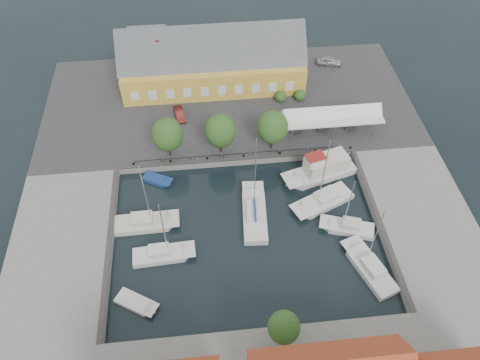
{
  "coord_description": "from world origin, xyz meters",
  "views": [
    {
      "loc": [
        -4.18,
        -34.03,
        47.05
      ],
      "look_at": [
        0.0,
        6.0,
        1.5
      ],
      "focal_mm": 35.0,
      "sensor_mm": 36.0,
      "label": 1
    }
  ],
  "objects_px": {
    "car_silver": "(329,61)",
    "east_boat_a": "(323,201)",
    "center_sailboat": "(254,214)",
    "east_boat_c": "(370,269)",
    "east_boat_b": "(348,228)",
    "west_boat_c": "(162,255)",
    "launch_sw": "(136,303)",
    "warehouse": "(209,63)",
    "west_boat_b": "(145,223)",
    "car_red": "(180,114)",
    "tent_canopy": "(333,117)",
    "trawler": "(322,170)",
    "launch_nw": "(157,180)"
  },
  "relations": [
    {
      "from": "east_boat_a",
      "to": "car_silver",
      "type": "bearing_deg",
      "value": 75.67
    },
    {
      "from": "west_boat_b",
      "to": "launch_sw",
      "type": "bearing_deg",
      "value": -93.83
    },
    {
      "from": "warehouse",
      "to": "center_sailboat",
      "type": "xyz_separation_m",
      "value": [
        3.9,
        -27.24,
        -4.06
      ]
    },
    {
      "from": "car_red",
      "to": "west_boat_b",
      "type": "height_order",
      "value": "west_boat_b"
    },
    {
      "from": "west_boat_b",
      "to": "west_boat_c",
      "type": "bearing_deg",
      "value": -66.11
    },
    {
      "from": "tent_canopy",
      "to": "east_boat_b",
      "type": "height_order",
      "value": "east_boat_b"
    },
    {
      "from": "center_sailboat",
      "to": "east_boat_b",
      "type": "xyz_separation_m",
      "value": [
        11.14,
        -3.23,
        -0.1
      ]
    },
    {
      "from": "east_boat_a",
      "to": "west_boat_b",
      "type": "bearing_deg",
      "value": -177.11
    },
    {
      "from": "warehouse",
      "to": "east_boat_a",
      "type": "height_order",
      "value": "east_boat_a"
    },
    {
      "from": "car_red",
      "to": "center_sailboat",
      "type": "xyz_separation_m",
      "value": [
        8.89,
        -18.74,
        -1.23
      ]
    },
    {
      "from": "warehouse",
      "to": "trawler",
      "type": "xyz_separation_m",
      "value": [
        13.74,
        -21.32,
        -3.41
      ]
    },
    {
      "from": "car_silver",
      "to": "east_boat_b",
      "type": "height_order",
      "value": "east_boat_b"
    },
    {
      "from": "car_silver",
      "to": "east_boat_a",
      "type": "bearing_deg",
      "value": 179.19
    },
    {
      "from": "car_silver",
      "to": "east_boat_a",
      "type": "relative_size",
      "value": 0.34
    },
    {
      "from": "west_boat_b",
      "to": "west_boat_c",
      "type": "xyz_separation_m",
      "value": [
        2.12,
        -4.8,
        0.0
      ]
    },
    {
      "from": "car_red",
      "to": "west_boat_c",
      "type": "height_order",
      "value": "west_boat_c"
    },
    {
      "from": "car_silver",
      "to": "warehouse",
      "type": "bearing_deg",
      "value": 110.07
    },
    {
      "from": "east_boat_c",
      "to": "launch_nw",
      "type": "relative_size",
      "value": 2.46
    },
    {
      "from": "west_boat_c",
      "to": "launch_sw",
      "type": "height_order",
      "value": "west_boat_c"
    },
    {
      "from": "east_boat_c",
      "to": "east_boat_a",
      "type": "bearing_deg",
      "value": 106.94
    },
    {
      "from": "tent_canopy",
      "to": "car_silver",
      "type": "bearing_deg",
      "value": 77.47
    },
    {
      "from": "warehouse",
      "to": "car_silver",
      "type": "distance_m",
      "value": 20.51
    },
    {
      "from": "tent_canopy",
      "to": "east_boat_c",
      "type": "distance_m",
      "value": 22.7
    },
    {
      "from": "tent_canopy",
      "to": "car_silver",
      "type": "height_order",
      "value": "tent_canopy"
    },
    {
      "from": "east_boat_b",
      "to": "west_boat_b",
      "type": "height_order",
      "value": "west_boat_b"
    },
    {
      "from": "launch_sw",
      "to": "west_boat_b",
      "type": "bearing_deg",
      "value": 86.17
    },
    {
      "from": "warehouse",
      "to": "car_red",
      "type": "xyz_separation_m",
      "value": [
        -4.99,
        -8.5,
        -2.83
      ]
    },
    {
      "from": "warehouse",
      "to": "car_red",
      "type": "distance_m",
      "value": 10.26
    },
    {
      "from": "east_boat_c",
      "to": "launch_nw",
      "type": "distance_m",
      "value": 29.35
    },
    {
      "from": "center_sailboat",
      "to": "trawler",
      "type": "xyz_separation_m",
      "value": [
        9.83,
        5.92,
        0.65
      ]
    },
    {
      "from": "center_sailboat",
      "to": "east_boat_c",
      "type": "xyz_separation_m",
      "value": [
        12.17,
        -9.05,
        -0.1
      ]
    },
    {
      "from": "east_boat_c",
      "to": "launch_sw",
      "type": "relative_size",
      "value": 2.1
    },
    {
      "from": "warehouse",
      "to": "east_boat_c",
      "type": "bearing_deg",
      "value": -66.11
    },
    {
      "from": "east_boat_c",
      "to": "west_boat_b",
      "type": "xyz_separation_m",
      "value": [
        -25.74,
        9.11,
        0.0
      ]
    },
    {
      "from": "car_silver",
      "to": "center_sailboat",
      "type": "height_order",
      "value": "center_sailboat"
    },
    {
      "from": "west_boat_c",
      "to": "launch_sw",
      "type": "xyz_separation_m",
      "value": [
        -2.83,
        -5.8,
        -0.17
      ]
    },
    {
      "from": "warehouse",
      "to": "launch_sw",
      "type": "relative_size",
      "value": 5.65
    },
    {
      "from": "car_silver",
      "to": "trawler",
      "type": "height_order",
      "value": "trawler"
    },
    {
      "from": "trawler",
      "to": "launch_nw",
      "type": "relative_size",
      "value": 2.44
    },
    {
      "from": "car_silver",
      "to": "trawler",
      "type": "distance_m",
      "value": 24.52
    },
    {
      "from": "east_boat_a",
      "to": "east_boat_b",
      "type": "relative_size",
      "value": 1.28
    },
    {
      "from": "east_boat_a",
      "to": "east_boat_b",
      "type": "height_order",
      "value": "east_boat_a"
    },
    {
      "from": "car_red",
      "to": "west_boat_c",
      "type": "bearing_deg",
      "value": -106.3
    },
    {
      "from": "car_silver",
      "to": "east_boat_c",
      "type": "distance_m",
      "value": 38.86
    },
    {
      "from": "east_boat_b",
      "to": "launch_sw",
      "type": "distance_m",
      "value": 26.45
    },
    {
      "from": "trawler",
      "to": "launch_nw",
      "type": "xyz_separation_m",
      "value": [
        -22.07,
        1.34,
        -0.93
      ]
    },
    {
      "from": "car_silver",
      "to": "launch_sw",
      "type": "xyz_separation_m",
      "value": [
        -30.57,
        -40.1,
        -1.6
      ]
    },
    {
      "from": "car_silver",
      "to": "east_boat_c",
      "type": "relative_size",
      "value": 0.38
    },
    {
      "from": "car_red",
      "to": "warehouse",
      "type": "bearing_deg",
      "value": 49.51
    },
    {
      "from": "trawler",
      "to": "east_boat_c",
      "type": "relative_size",
      "value": 0.99
    }
  ]
}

